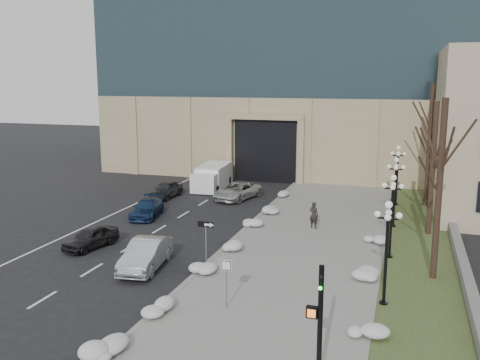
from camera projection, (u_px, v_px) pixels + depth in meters
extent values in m
plane|color=black|center=(152.00, 341.00, 20.44)|extent=(160.00, 160.00, 0.00)
cube|color=gray|center=(308.00, 242.00, 32.50)|extent=(9.00, 40.00, 0.12)
cube|color=gray|center=(238.00, 236.00, 33.83)|extent=(0.30, 40.00, 0.14)
cube|color=#3E4B25|center=(421.00, 253.00, 30.59)|extent=(4.00, 40.00, 0.10)
cube|color=gray|center=(456.00, 241.00, 31.81)|extent=(0.50, 30.00, 0.70)
cube|color=tan|center=(306.00, 131.00, 59.60)|extent=(40.00, 20.00, 8.00)
cube|color=black|center=(268.00, 150.00, 51.95)|extent=(6.00, 2.50, 6.00)
cube|color=tan|center=(265.00, 117.00, 50.01)|extent=(7.50, 0.60, 0.60)
cube|color=tan|center=(229.00, 150.00, 51.67)|extent=(0.60, 0.60, 6.00)
cube|color=tan|center=(301.00, 153.00, 49.61)|extent=(0.60, 0.60, 6.00)
imported|color=black|center=(91.00, 238.00, 31.51)|extent=(2.27, 3.92, 1.25)
imported|color=#B5B9BE|center=(146.00, 254.00, 28.08)|extent=(2.24, 4.84, 1.54)
imported|color=navy|center=(147.00, 208.00, 38.57)|extent=(2.60, 4.57, 1.25)
imported|color=silver|center=(237.00, 191.00, 44.11)|extent=(3.43, 5.35, 1.37)
imported|color=#2B2C30|center=(166.00, 189.00, 44.68)|extent=(1.74, 4.07, 1.37)
imported|color=black|center=(314.00, 215.00, 35.20)|extent=(0.75, 0.61, 1.77)
cube|color=white|center=(214.00, 176.00, 49.05)|extent=(2.62, 5.24, 2.03)
cube|color=white|center=(204.00, 183.00, 46.15)|extent=(2.25, 1.79, 1.63)
cylinder|color=black|center=(194.00, 189.00, 46.68)|extent=(0.31, 0.73, 0.71)
cylinder|color=black|center=(216.00, 190.00, 46.22)|extent=(0.31, 0.73, 0.71)
cylinder|color=black|center=(208.00, 179.00, 50.86)|extent=(0.31, 0.73, 0.71)
cylinder|color=black|center=(229.00, 180.00, 50.40)|extent=(0.31, 0.73, 0.71)
cylinder|color=slate|center=(206.00, 245.00, 28.07)|extent=(0.06, 0.06, 2.48)
cube|color=black|center=(206.00, 224.00, 27.86)|extent=(0.91, 0.08, 0.30)
cube|color=white|center=(208.00, 225.00, 27.79)|extent=(0.43, 0.03, 0.11)
cone|color=white|center=(212.00, 225.00, 27.70)|extent=(0.22, 0.26, 0.25)
cylinder|color=slate|center=(226.00, 286.00, 22.98)|extent=(0.06, 0.06, 2.24)
cube|color=white|center=(226.00, 265.00, 22.81)|extent=(0.49, 0.10, 0.49)
cube|color=black|center=(226.00, 266.00, 22.79)|extent=(0.43, 0.06, 0.43)
cube|color=white|center=(226.00, 266.00, 22.78)|extent=(0.36, 0.05, 0.37)
cylinder|color=black|center=(320.00, 329.00, 16.90)|extent=(0.17, 0.17, 4.22)
imported|color=black|center=(321.00, 288.00, 16.64)|extent=(0.17, 0.95, 0.19)
sphere|color=#19E533|center=(320.00, 288.00, 16.49)|extent=(0.13, 0.13, 0.13)
cube|color=black|center=(312.00, 312.00, 16.89)|extent=(0.37, 0.22, 0.37)
cube|color=orange|center=(311.00, 314.00, 16.78)|extent=(0.26, 0.03, 0.26)
ellipsoid|color=silver|center=(108.00, 351.00, 19.10)|extent=(1.10, 1.60, 0.36)
ellipsoid|color=silver|center=(159.00, 310.00, 22.53)|extent=(1.10, 1.60, 0.36)
ellipsoid|color=silver|center=(204.00, 270.00, 27.14)|extent=(1.10, 1.60, 0.36)
ellipsoid|color=silver|center=(235.00, 245.00, 31.16)|extent=(1.10, 1.60, 0.36)
ellipsoid|color=silver|center=(249.00, 225.00, 35.48)|extent=(1.10, 1.60, 0.36)
ellipsoid|color=silver|center=(270.00, 210.00, 39.24)|extent=(1.10, 1.60, 0.36)
ellipsoid|color=silver|center=(284.00, 195.00, 44.28)|extent=(1.10, 1.60, 0.36)
ellipsoid|color=silver|center=(365.00, 330.00, 20.71)|extent=(1.10, 1.60, 0.36)
ellipsoid|color=silver|center=(370.00, 275.00, 26.51)|extent=(1.10, 1.60, 0.36)
ellipsoid|color=silver|center=(374.00, 240.00, 32.04)|extent=(1.10, 1.60, 0.36)
cylinder|color=black|center=(383.00, 304.00, 23.59)|extent=(0.36, 0.36, 0.20)
cylinder|color=black|center=(386.00, 263.00, 23.23)|extent=(0.14, 0.14, 4.00)
cylinder|color=black|center=(388.00, 218.00, 22.85)|extent=(0.10, 0.90, 0.10)
cylinder|color=black|center=(388.00, 218.00, 22.85)|extent=(0.90, 0.10, 0.10)
sphere|color=white|center=(389.00, 205.00, 22.73)|extent=(0.32, 0.32, 0.32)
sphere|color=white|center=(399.00, 216.00, 22.69)|extent=(0.28, 0.28, 0.28)
sphere|color=white|center=(377.00, 214.00, 22.95)|extent=(0.28, 0.28, 0.28)
sphere|color=white|center=(389.00, 212.00, 23.24)|extent=(0.28, 0.28, 0.28)
sphere|color=white|center=(388.00, 218.00, 22.40)|extent=(0.28, 0.28, 0.28)
cylinder|color=black|center=(389.00, 257.00, 29.67)|extent=(0.36, 0.36, 0.20)
cylinder|color=black|center=(391.00, 224.00, 29.31)|extent=(0.14, 0.14, 4.00)
cylinder|color=black|center=(393.00, 189.00, 28.93)|extent=(0.10, 0.90, 0.10)
cylinder|color=black|center=(393.00, 189.00, 28.93)|extent=(0.90, 0.10, 0.10)
sphere|color=white|center=(394.00, 178.00, 28.82)|extent=(0.32, 0.32, 0.32)
sphere|color=white|center=(402.00, 186.00, 28.77)|extent=(0.28, 0.28, 0.28)
sphere|color=white|center=(385.00, 185.00, 29.04)|extent=(0.28, 0.28, 0.28)
sphere|color=white|center=(393.00, 184.00, 29.33)|extent=(0.28, 0.28, 0.28)
sphere|color=white|center=(393.00, 187.00, 28.48)|extent=(0.28, 0.28, 0.28)
cylinder|color=black|center=(393.00, 226.00, 35.76)|extent=(0.36, 0.36, 0.20)
cylinder|color=black|center=(394.00, 199.00, 35.40)|extent=(0.14, 0.14, 4.00)
cylinder|color=black|center=(396.00, 169.00, 35.02)|extent=(0.10, 0.90, 0.10)
cylinder|color=black|center=(396.00, 169.00, 35.02)|extent=(0.90, 0.10, 0.10)
sphere|color=white|center=(397.00, 160.00, 34.91)|extent=(0.32, 0.32, 0.32)
sphere|color=white|center=(403.00, 167.00, 34.86)|extent=(0.28, 0.28, 0.28)
sphere|color=white|center=(389.00, 167.00, 35.12)|extent=(0.28, 0.28, 0.28)
sphere|color=white|center=(396.00, 166.00, 35.41)|extent=(0.28, 0.28, 0.28)
sphere|color=white|center=(396.00, 168.00, 34.57)|extent=(0.28, 0.28, 0.28)
cylinder|color=black|center=(396.00, 205.00, 41.85)|extent=(0.36, 0.36, 0.20)
cylinder|color=black|center=(397.00, 181.00, 41.49)|extent=(0.14, 0.14, 4.00)
cylinder|color=black|center=(398.00, 155.00, 41.11)|extent=(0.10, 0.90, 0.10)
cylinder|color=black|center=(398.00, 155.00, 41.11)|extent=(0.90, 0.10, 0.10)
sphere|color=white|center=(399.00, 148.00, 40.99)|extent=(0.32, 0.32, 0.32)
sphere|color=white|center=(405.00, 154.00, 40.95)|extent=(0.28, 0.28, 0.28)
sphere|color=white|center=(392.00, 153.00, 41.21)|extent=(0.28, 0.28, 0.28)
sphere|color=white|center=(399.00, 153.00, 41.50)|extent=(0.28, 0.28, 0.28)
sphere|color=white|center=(398.00, 154.00, 40.66)|extent=(0.28, 0.28, 0.28)
cylinder|color=black|center=(439.00, 191.00, 25.85)|extent=(0.32, 0.32, 9.00)
cylinder|color=black|center=(432.00, 170.00, 33.39)|extent=(0.32, 0.32, 8.50)
cylinder|color=black|center=(429.00, 146.00, 40.78)|extent=(0.32, 0.32, 9.50)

